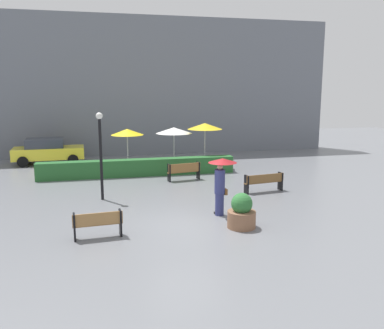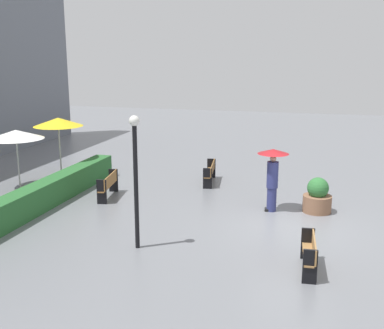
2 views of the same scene
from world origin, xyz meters
name	(u,v)px [view 2 (image 2 of 2)]	position (x,y,z in m)	size (l,w,h in m)	color
ground_plane	(292,228)	(0.00, 0.00, 0.00)	(60.00, 60.00, 0.00)	slate
bench_back_row	(109,184)	(1.42, 6.75, 0.52)	(1.73, 0.62, 0.89)	olive
bench_far_right	(210,171)	(4.42, 3.61, 0.50)	(1.90, 0.61, 0.83)	brown
bench_near_left	(310,252)	(-2.90, -0.61, 0.50)	(1.53, 0.44, 0.84)	#9E7242
pedestrian_with_umbrella	(273,170)	(1.51, 0.80, 1.40)	(1.05, 1.05, 2.11)	navy
planter_pot	(317,197)	(1.77, -0.69, 0.51)	(0.95, 0.95, 1.19)	brown
lamp_post	(136,168)	(-2.68, 3.98, 2.25)	(0.28, 0.28, 3.64)	black
patio_umbrella_white	(16,134)	(1.66, 10.71, 2.15)	(2.13, 2.13, 2.33)	silver
patio_umbrella_yellow_far	(58,122)	(3.33, 9.84, 2.44)	(2.02, 2.02, 2.62)	silver
hedge_strip	(36,199)	(-0.71, 8.40, 0.45)	(10.38, 0.70, 0.90)	#28602D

